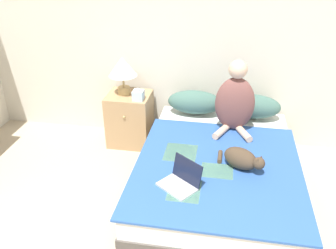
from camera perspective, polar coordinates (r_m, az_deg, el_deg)
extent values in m
cube|color=beige|center=(4.10, 2.99, 14.10)|extent=(5.87, 0.05, 2.55)
cube|color=#4C4742|center=(3.59, 7.81, -9.07)|extent=(1.44, 2.04, 0.23)
cube|color=silver|center=(3.47, 8.03, -6.31)|extent=(1.41, 2.01, 0.19)
cube|color=#2D569E|center=(3.24, 7.98, -6.83)|extent=(1.48, 1.63, 0.02)
cube|color=#5B9384|center=(3.40, 2.04, -4.58)|extent=(0.31, 0.32, 0.01)
cube|color=#5B9384|center=(2.94, 2.61, -10.55)|extent=(0.26, 0.30, 0.01)
cube|color=#5B9384|center=(3.18, 7.86, -7.43)|extent=(0.28, 0.23, 0.01)
ellipsoid|color=#42665B|center=(4.09, 4.33, 3.60)|extent=(0.62, 0.30, 0.27)
ellipsoid|color=#42665B|center=(4.09, 13.37, 2.86)|extent=(0.62, 0.30, 0.27)
ellipsoid|color=brown|center=(3.73, 10.65, 3.27)|extent=(0.41, 0.22, 0.58)
sphere|color=#DBB293|center=(3.60, 11.18, 8.68)|extent=(0.19, 0.19, 0.19)
cylinder|color=#DBB293|center=(3.72, 8.58, -1.05)|extent=(0.18, 0.29, 0.07)
cylinder|color=#DBB293|center=(3.73, 12.00, -1.33)|extent=(0.18, 0.29, 0.07)
ellipsoid|color=#473828|center=(3.21, 11.55, -5.33)|extent=(0.36, 0.32, 0.19)
sphere|color=#473828|center=(3.13, 14.37, -6.06)|extent=(0.11, 0.11, 0.11)
cone|color=#473828|center=(3.13, 14.70, -5.22)|extent=(0.05, 0.05, 0.05)
cone|color=#473828|center=(3.09, 14.20, -5.69)|extent=(0.05, 0.05, 0.05)
cylinder|color=#473828|center=(3.33, 8.33, -5.12)|extent=(0.04, 0.17, 0.04)
cube|color=#B7B7BC|center=(2.95, 1.41, -9.98)|extent=(0.36, 0.34, 0.02)
cube|color=black|center=(2.96, 3.11, -7.35)|extent=(0.27, 0.22, 0.20)
cube|color=tan|center=(4.29, -6.13, 0.91)|extent=(0.50, 0.44, 0.63)
sphere|color=tan|center=(4.04, -7.09, 1.19)|extent=(0.03, 0.03, 0.03)
cylinder|color=tan|center=(4.17, -7.07, 5.44)|extent=(0.14, 0.14, 0.09)
cylinder|color=tan|center=(4.12, -7.16, 6.90)|extent=(0.02, 0.02, 0.14)
cone|color=white|center=(4.06, -7.31, 9.25)|extent=(0.32, 0.32, 0.22)
cube|color=silver|center=(3.99, -4.79, 4.70)|extent=(0.12, 0.12, 0.11)
ellipsoid|color=white|center=(3.97, -4.83, 5.63)|extent=(0.06, 0.04, 0.03)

